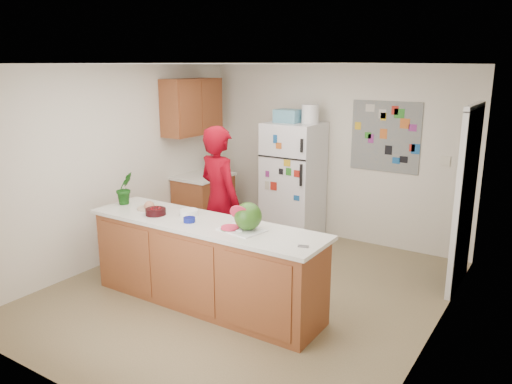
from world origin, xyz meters
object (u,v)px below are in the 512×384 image
Objects in this scene: person at (220,201)px; cherry_bowl at (156,212)px; refrigerator at (293,181)px; watermelon at (248,216)px.

person reaches higher than cherry_bowl.
refrigerator reaches higher than watermelon.
refrigerator is 7.78× the size of cherry_bowl.
person reaches higher than refrigerator.
person is 8.28× the size of cherry_bowl.
cherry_bowl is at bearing -175.37° from watermelon.
person is 6.63× the size of watermelon.
refrigerator is 0.94× the size of person.
person reaches higher than watermelon.
watermelon is 1.25× the size of cherry_bowl.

